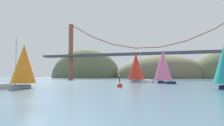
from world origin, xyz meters
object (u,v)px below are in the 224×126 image
(sailboat_orange_sail, at_px, (23,65))
(sailboat_pink_spinnaker, at_px, (163,66))
(sailboat_scarlet_sail, at_px, (136,67))
(channel_buoy, at_px, (120,85))

(sailboat_orange_sail, height_order, sailboat_pink_spinnaker, sailboat_pink_spinnaker)
(sailboat_scarlet_sail, xyz_separation_m, sailboat_pink_spinnaker, (8.85, -3.13, 0.02))
(sailboat_scarlet_sail, bearing_deg, sailboat_orange_sail, -113.91)
(sailboat_orange_sail, height_order, channel_buoy, sailboat_orange_sail)
(sailboat_orange_sail, relative_size, sailboat_pink_spinnaker, 0.89)
(sailboat_scarlet_sail, bearing_deg, channel_buoy, -87.73)
(sailboat_orange_sail, distance_m, sailboat_pink_spinnaker, 40.39)
(sailboat_pink_spinnaker, height_order, channel_buoy, sailboat_pink_spinnaker)
(sailboat_orange_sail, bearing_deg, sailboat_scarlet_sail, 66.09)
(sailboat_scarlet_sail, bearing_deg, sailboat_pink_spinnaker, -19.46)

